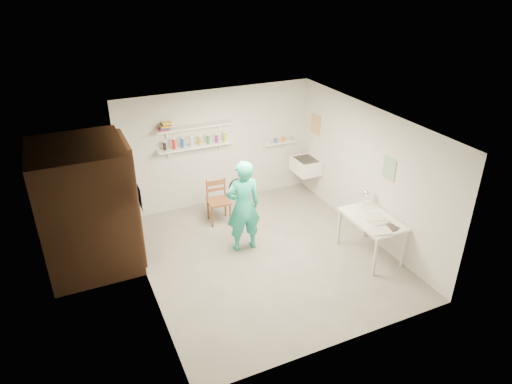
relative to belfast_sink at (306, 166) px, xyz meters
name	(u,v)px	position (x,y,z in m)	size (l,w,h in m)	color
floor	(266,256)	(-1.75, -1.70, -0.71)	(4.00, 4.50, 0.02)	slate
ceiling	(267,122)	(-1.75, -1.70, 1.71)	(4.00, 4.50, 0.02)	silver
wall_back	(218,147)	(-1.75, 0.56, 0.50)	(4.00, 0.02, 2.40)	silver
wall_front	(346,271)	(-1.75, -3.96, 0.50)	(4.00, 0.02, 2.40)	silver
wall_left	(142,220)	(-3.76, -1.70, 0.50)	(0.02, 4.50, 2.40)	silver
wall_right	(368,173)	(0.26, -1.70, 0.50)	(0.02, 4.50, 2.40)	silver
doorway_recess	(131,201)	(-3.74, -0.65, 0.30)	(0.02, 0.90, 2.00)	black
corridor_box	(86,207)	(-4.45, -0.65, 0.35)	(1.40, 1.50, 2.10)	brown
door_lintel	(124,142)	(-3.72, -0.65, 1.35)	(0.06, 1.05, 0.10)	brown
door_jamb_near	(138,214)	(-3.72, -1.15, 0.30)	(0.06, 0.10, 2.00)	brown
door_jamb_far	(127,189)	(-3.72, -0.15, 0.30)	(0.06, 0.10, 2.00)	brown
shelf_lower	(196,146)	(-2.25, 0.43, 0.65)	(1.50, 0.22, 0.03)	white
shelf_upper	(194,127)	(-2.25, 0.43, 1.05)	(1.50, 0.22, 0.03)	white
ledge_shelf	(279,143)	(-0.40, 0.47, 0.42)	(0.70, 0.14, 0.03)	white
poster_left	(140,197)	(-3.74, -1.65, 0.85)	(0.01, 0.28, 0.36)	#334C7F
poster_right_a	(315,124)	(0.24, 0.10, 0.85)	(0.01, 0.34, 0.42)	#995933
poster_right_b	(389,169)	(0.24, -2.25, 0.80)	(0.01, 0.30, 0.38)	#3F724C
belfast_sink	(306,166)	(0.00, 0.00, 0.00)	(0.48, 0.60, 0.30)	white
man	(243,206)	(-2.00, -1.33, 0.14)	(0.61, 0.40, 1.68)	#23AF95
wall_clock	(237,187)	(-2.01, -1.11, 0.42)	(0.30, 0.30, 0.04)	beige
wooden_chair	(219,201)	(-2.08, -0.28, -0.26)	(0.41, 0.39, 0.88)	brown
work_table	(370,236)	(-0.11, -2.41, -0.33)	(0.66, 1.10, 0.73)	white
desk_lamp	(367,193)	(0.07, -1.97, 0.25)	(0.14, 0.14, 0.14)	white
spray_cans	(195,141)	(-2.25, 0.43, 0.75)	(1.29, 0.06, 0.17)	black
book_stack	(165,126)	(-2.81, 0.43, 1.14)	(0.26, 0.14, 0.14)	red
ledge_pots	(279,140)	(-0.40, 0.47, 0.48)	(0.48, 0.07, 0.09)	silver
papers	(373,217)	(-0.11, -2.41, 0.05)	(0.30, 0.22, 0.02)	silver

